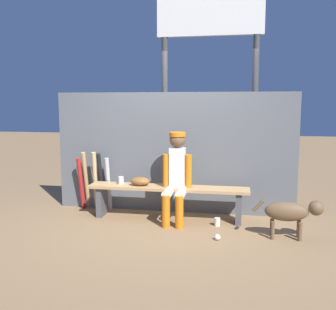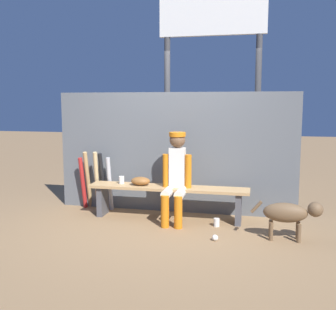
# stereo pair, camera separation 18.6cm
# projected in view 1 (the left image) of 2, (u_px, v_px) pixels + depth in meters

# --- Properties ---
(ground_plane) EXTENTS (30.00, 30.00, 0.00)m
(ground_plane) POSITION_uv_depth(u_px,v_px,m) (168.00, 219.00, 5.61)
(ground_plane) COLOR olive
(chainlink_fence) EXTENTS (3.63, 0.03, 1.81)m
(chainlink_fence) POSITION_uv_depth(u_px,v_px,m) (173.00, 153.00, 5.89)
(chainlink_fence) COLOR #595E63
(chainlink_fence) RESTS_ON ground_plane
(dugout_bench) EXTENTS (2.28, 0.36, 0.47)m
(dugout_bench) POSITION_uv_depth(u_px,v_px,m) (168.00, 194.00, 5.57)
(dugout_bench) COLOR tan
(dugout_bench) RESTS_ON ground_plane
(player_seated) EXTENTS (0.41, 0.55, 1.25)m
(player_seated) POSITION_uv_depth(u_px,v_px,m) (176.00, 174.00, 5.39)
(player_seated) COLOR silver
(player_seated) RESTS_ON ground_plane
(baseball_glove) EXTENTS (0.28, 0.20, 0.12)m
(baseball_glove) POSITION_uv_depth(u_px,v_px,m) (140.00, 181.00, 5.62)
(baseball_glove) COLOR brown
(baseball_glove) RESTS_ON dugout_bench
(bat_aluminum_silver) EXTENTS (0.09, 0.16, 0.83)m
(bat_aluminum_silver) POSITION_uv_depth(u_px,v_px,m) (108.00, 184.00, 5.99)
(bat_aluminum_silver) COLOR #B7B7BC
(bat_aluminum_silver) RESTS_ON ground_plane
(bat_aluminum_black) EXTENTS (0.07, 0.24, 0.89)m
(bat_aluminum_black) POSITION_uv_depth(u_px,v_px,m) (101.00, 181.00, 6.07)
(bat_aluminum_black) COLOR black
(bat_aluminum_black) RESTS_ON ground_plane
(bat_wood_natural) EXTENTS (0.10, 0.24, 0.91)m
(bat_wood_natural) POSITION_uv_depth(u_px,v_px,m) (95.00, 181.00, 6.02)
(bat_wood_natural) COLOR tan
(bat_wood_natural) RESTS_ON ground_plane
(bat_wood_tan) EXTENTS (0.08, 0.27, 0.91)m
(bat_wood_tan) POSITION_uv_depth(u_px,v_px,m) (86.00, 180.00, 6.11)
(bat_wood_tan) COLOR tan
(bat_wood_tan) RESTS_ON ground_plane
(bat_aluminum_red) EXTENTS (0.10, 0.19, 0.81)m
(bat_aluminum_red) POSITION_uv_depth(u_px,v_px,m) (81.00, 183.00, 6.08)
(bat_aluminum_red) COLOR #B22323
(bat_aluminum_red) RESTS_ON ground_plane
(baseball) EXTENTS (0.07, 0.07, 0.07)m
(baseball) POSITION_uv_depth(u_px,v_px,m) (217.00, 237.00, 4.74)
(baseball) COLOR white
(baseball) RESTS_ON ground_plane
(cup_on_ground) EXTENTS (0.08, 0.08, 0.11)m
(cup_on_ground) POSITION_uv_depth(u_px,v_px,m) (217.00, 222.00, 5.29)
(cup_on_ground) COLOR silver
(cup_on_ground) RESTS_ON ground_plane
(cup_on_bench) EXTENTS (0.08, 0.08, 0.11)m
(cup_on_bench) POSITION_uv_depth(u_px,v_px,m) (121.00, 180.00, 5.71)
(cup_on_bench) COLOR silver
(cup_on_bench) RESTS_ON dugout_bench
(scoreboard) EXTENTS (2.00, 0.27, 3.71)m
(scoreboard) POSITION_uv_depth(u_px,v_px,m) (213.00, 46.00, 6.35)
(scoreboard) COLOR #3F3F42
(scoreboard) RESTS_ON ground_plane
(dog) EXTENTS (0.84, 0.20, 0.49)m
(dog) POSITION_uv_depth(u_px,v_px,m) (291.00, 212.00, 4.75)
(dog) COLOR brown
(dog) RESTS_ON ground_plane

